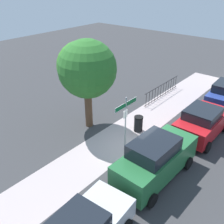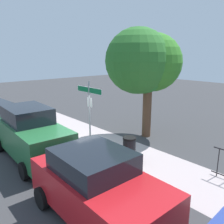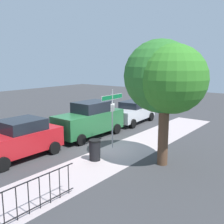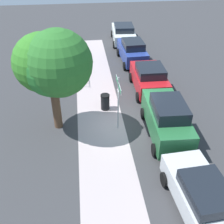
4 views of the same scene
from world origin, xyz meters
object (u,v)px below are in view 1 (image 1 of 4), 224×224
at_px(car_green, 156,159).
at_px(car_red, 202,122).
at_px(shade_tree, 85,69).
at_px(street_sign, 126,114).
at_px(trash_bin, 138,124).

xyz_separation_m(car_green, car_red, (4.80, -0.23, -0.13)).
bearing_deg(shade_tree, car_red, -58.07).
height_order(street_sign, car_green, street_sign).
xyz_separation_m(street_sign, car_red, (3.93, -2.63, -1.26)).
bearing_deg(street_sign, car_red, -33.76).
relative_size(street_sign, car_green, 0.67).
bearing_deg(shade_tree, car_green, -102.28).
xyz_separation_m(car_red, trash_bin, (-1.92, 3.13, -0.43)).
bearing_deg(street_sign, trash_bin, 13.95).
distance_m(shade_tree, trash_bin, 4.57).
distance_m(car_green, trash_bin, 4.13).
bearing_deg(car_red, shade_tree, 122.69).
xyz_separation_m(street_sign, car_green, (-0.87, -2.40, -1.13)).
bearing_deg(street_sign, shade_tree, 83.98).
distance_m(street_sign, shade_tree, 3.56).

